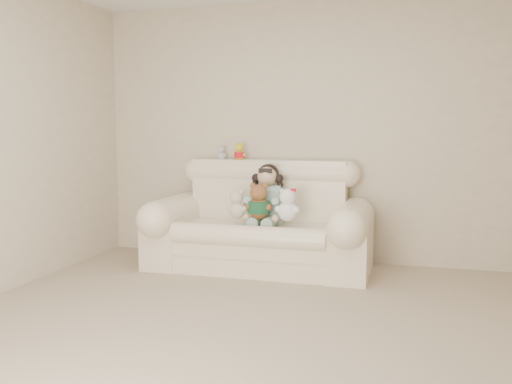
# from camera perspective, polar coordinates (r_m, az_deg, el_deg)

# --- Properties ---
(floor) EXTENTS (5.00, 5.00, 0.00)m
(floor) POSITION_cam_1_polar(r_m,az_deg,el_deg) (3.34, -1.73, -16.71)
(floor) COLOR tan
(floor) RESTS_ON ground
(wall_back) EXTENTS (4.50, 0.00, 4.50)m
(wall_back) POSITION_cam_1_polar(r_m,az_deg,el_deg) (5.51, 6.25, 6.23)
(wall_back) COLOR #BCB195
(wall_back) RESTS_ON ground
(sofa) EXTENTS (2.10, 0.95, 1.03)m
(sofa) POSITION_cam_1_polar(r_m,az_deg,el_deg) (5.18, 0.31, -2.47)
(sofa) COLOR #FEEBCD
(sofa) RESTS_ON floor
(seated_child) EXTENTS (0.36, 0.44, 0.59)m
(seated_child) POSITION_cam_1_polar(r_m,az_deg,el_deg) (5.21, 1.19, -0.18)
(seated_child) COLOR #34795B
(seated_child) RESTS_ON sofa
(brown_teddy) EXTENTS (0.28, 0.23, 0.40)m
(brown_teddy) POSITION_cam_1_polar(r_m,az_deg,el_deg) (5.02, 0.32, -0.62)
(brown_teddy) COLOR brown
(brown_teddy) RESTS_ON sofa
(white_cat) EXTENTS (0.27, 0.23, 0.36)m
(white_cat) POSITION_cam_1_polar(r_m,az_deg,el_deg) (4.94, 3.33, -0.97)
(white_cat) COLOR white
(white_cat) RESTS_ON sofa
(cream_teddy) EXTENTS (0.25, 0.22, 0.32)m
(cream_teddy) POSITION_cam_1_polar(r_m,az_deg,el_deg) (5.07, -2.04, -1.00)
(cream_teddy) COLOR beige
(cream_teddy) RESTS_ON sofa
(yellow_mini_bear) EXTENTS (0.16, 0.13, 0.22)m
(yellow_mini_bear) POSITION_cam_1_polar(r_m,az_deg,el_deg) (5.54, -1.74, 4.40)
(yellow_mini_bear) COLOR gold
(yellow_mini_bear) RESTS_ON sofa
(grey_mini_plush) EXTENTS (0.14, 0.12, 0.18)m
(grey_mini_plush) POSITION_cam_1_polar(r_m,az_deg,el_deg) (5.65, -3.66, 4.22)
(grey_mini_plush) COLOR silver
(grey_mini_plush) RESTS_ON sofa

